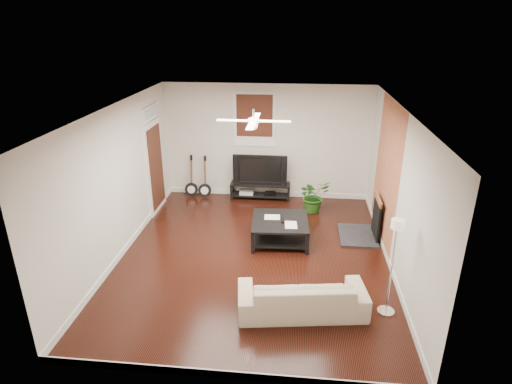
# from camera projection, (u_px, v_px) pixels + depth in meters

# --- Properties ---
(room) EXTENTS (5.01, 6.01, 2.81)m
(room) POSITION_uv_depth(u_px,v_px,m) (254.00, 187.00, 7.56)
(room) COLOR black
(room) RESTS_ON ground
(brick_accent) EXTENTS (0.02, 2.20, 2.80)m
(brick_accent) POSITION_uv_depth(u_px,v_px,m) (387.00, 173.00, 8.24)
(brick_accent) COLOR #B4633A
(brick_accent) RESTS_ON floor
(fireplace) EXTENTS (0.80, 1.10, 0.92)m
(fireplace) POSITION_uv_depth(u_px,v_px,m) (367.00, 216.00, 8.63)
(fireplace) COLOR black
(fireplace) RESTS_ON floor
(window_back) EXTENTS (1.00, 0.06, 1.30)m
(window_back) POSITION_uv_depth(u_px,v_px,m) (255.00, 120.00, 10.11)
(window_back) COLOR #3F1911
(window_back) RESTS_ON wall_back
(door_left) EXTENTS (0.08, 1.00, 2.50)m
(door_left) POSITION_uv_depth(u_px,v_px,m) (155.00, 159.00, 9.60)
(door_left) COLOR white
(door_left) RESTS_ON wall_left
(tv_stand) EXTENTS (1.47, 0.39, 0.41)m
(tv_stand) POSITION_uv_depth(u_px,v_px,m) (260.00, 191.00, 10.58)
(tv_stand) COLOR black
(tv_stand) RESTS_ON floor
(tv) EXTENTS (1.31, 0.17, 0.76)m
(tv) POSITION_uv_depth(u_px,v_px,m) (260.00, 168.00, 10.38)
(tv) COLOR black
(tv) RESTS_ON tv_stand
(coffee_table) EXTENTS (1.17, 1.17, 0.46)m
(coffee_table) POSITION_uv_depth(u_px,v_px,m) (280.00, 230.00, 8.56)
(coffee_table) COLOR black
(coffee_table) RESTS_ON floor
(sofa) EXTENTS (2.03, 1.03, 0.57)m
(sofa) POSITION_uv_depth(u_px,v_px,m) (302.00, 295.00, 6.47)
(sofa) COLOR tan
(sofa) RESTS_ON floor
(floor_lamp) EXTENTS (0.30, 0.30, 1.59)m
(floor_lamp) POSITION_uv_depth(u_px,v_px,m) (392.00, 268.00, 6.24)
(floor_lamp) COLOR white
(floor_lamp) RESTS_ON floor
(potted_plant) EXTENTS (0.91, 0.88, 0.78)m
(potted_plant) POSITION_uv_depth(u_px,v_px,m) (314.00, 196.00, 9.81)
(potted_plant) COLOR #215418
(potted_plant) RESTS_ON floor
(guitar_left) EXTENTS (0.33, 0.24, 1.06)m
(guitar_left) POSITION_uv_depth(u_px,v_px,m) (191.00, 177.00, 10.60)
(guitar_left) COLOR black
(guitar_left) RESTS_ON floor
(guitar_right) EXTENTS (0.35, 0.27, 1.06)m
(guitar_right) POSITION_uv_depth(u_px,v_px,m) (204.00, 178.00, 10.54)
(guitar_right) COLOR black
(guitar_right) RESTS_ON floor
(ceiling_fan) EXTENTS (1.24, 1.24, 0.32)m
(ceiling_fan) POSITION_uv_depth(u_px,v_px,m) (254.00, 121.00, 7.10)
(ceiling_fan) COLOR white
(ceiling_fan) RESTS_ON ceiling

